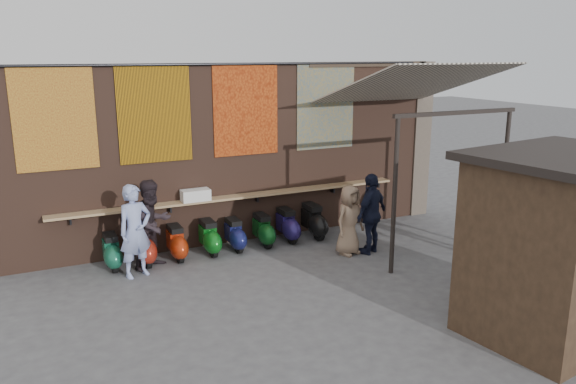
% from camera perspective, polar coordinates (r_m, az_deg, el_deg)
% --- Properties ---
extents(ground, '(70.00, 70.00, 0.00)m').
position_cam_1_polar(ground, '(10.84, -0.65, -8.91)').
color(ground, '#474749').
rests_on(ground, ground).
extents(brick_wall, '(10.00, 0.40, 4.00)m').
position_cam_1_polar(brick_wall, '(12.69, -5.84, 3.84)').
color(brick_wall, brown).
rests_on(brick_wall, ground).
extents(pier_right, '(0.50, 0.50, 4.00)m').
position_cam_1_polar(pier_right, '(15.22, 12.97, 5.24)').
color(pier_right, '#4C4238').
rests_on(pier_right, ground).
extents(eating_counter, '(8.00, 0.32, 0.05)m').
position_cam_1_polar(eating_counter, '(12.54, -5.16, -0.48)').
color(eating_counter, '#9E7A51').
rests_on(eating_counter, brick_wall).
extents(shelf_box, '(0.61, 0.30, 0.25)m').
position_cam_1_polar(shelf_box, '(12.18, -9.37, -0.32)').
color(shelf_box, white).
rests_on(shelf_box, eating_counter).
extents(tapestry_redgold, '(1.50, 0.02, 2.00)m').
position_cam_1_polar(tapestry_redgold, '(11.62, -22.63, 6.90)').
color(tapestry_redgold, maroon).
rests_on(tapestry_redgold, brick_wall).
extents(tapestry_sun, '(1.50, 0.02, 2.00)m').
position_cam_1_polar(tapestry_sun, '(11.87, -13.40, 7.72)').
color(tapestry_sun, orange).
rests_on(tapestry_sun, brick_wall).
extents(tapestry_orange, '(1.50, 0.02, 2.00)m').
position_cam_1_polar(tapestry_orange, '(12.45, -4.29, 8.33)').
color(tapestry_orange, '#B84A17').
rests_on(tapestry_orange, brick_wall).
extents(tapestry_multi, '(1.50, 0.02, 2.00)m').
position_cam_1_polar(tapestry_multi, '(13.30, 3.85, 8.69)').
color(tapestry_multi, '#21517A').
rests_on(tapestry_multi, brick_wall).
extents(hang_rail, '(9.50, 0.06, 0.06)m').
position_cam_1_polar(hang_rail, '(12.28, -5.70, 12.80)').
color(hang_rail, black).
rests_on(hang_rail, brick_wall).
extents(scooter_stool_0, '(0.33, 0.74, 0.70)m').
position_cam_1_polar(scooter_stool_0, '(11.78, -17.47, -5.84)').
color(scooter_stool_0, '#186245').
rests_on(scooter_stool_0, ground).
extents(scooter_stool_1, '(0.36, 0.81, 0.77)m').
position_cam_1_polar(scooter_stool_1, '(11.85, -14.38, -5.35)').
color(scooter_stool_1, '#A42515').
rests_on(scooter_stool_1, ground).
extents(scooter_stool_2, '(0.34, 0.75, 0.71)m').
position_cam_1_polar(scooter_stool_2, '(11.98, -11.27, -5.11)').
color(scooter_stool_2, '#B02C0D').
rests_on(scooter_stool_2, ground).
extents(scooter_stool_3, '(0.35, 0.77, 0.73)m').
position_cam_1_polar(scooter_stool_3, '(12.17, -8.00, -4.62)').
color(scooter_stool_3, '#0E6318').
rests_on(scooter_stool_3, ground).
extents(scooter_stool_4, '(0.33, 0.73, 0.69)m').
position_cam_1_polar(scooter_stool_4, '(12.34, -5.43, -4.37)').
color(scooter_stool_4, '#15194F').
rests_on(scooter_stool_4, ground).
extents(scooter_stool_5, '(0.33, 0.74, 0.71)m').
position_cam_1_polar(scooter_stool_5, '(12.58, -2.54, -3.92)').
color(scooter_stool_5, '#0D4417').
rests_on(scooter_stool_5, ground).
extents(scooter_stool_6, '(0.35, 0.78, 0.74)m').
position_cam_1_polar(scooter_stool_6, '(12.88, -0.07, -3.40)').
color(scooter_stool_6, '#211752').
rests_on(scooter_stool_6, ground).
extents(scooter_stool_7, '(0.37, 0.82, 0.78)m').
position_cam_1_polar(scooter_stool_7, '(13.12, 2.61, -2.99)').
color(scooter_stool_7, black).
rests_on(scooter_stool_7, ground).
extents(diner_left, '(0.76, 0.61, 1.82)m').
position_cam_1_polar(diner_left, '(11.11, -15.25, -3.85)').
color(diner_left, '#91A0D4').
rests_on(diner_left, ground).
extents(diner_right, '(1.10, 1.03, 1.81)m').
position_cam_1_polar(diner_right, '(11.49, -13.58, -3.19)').
color(diner_right, black).
rests_on(diner_right, ground).
extents(shopper_navy, '(1.11, 0.83, 1.76)m').
position_cam_1_polar(shopper_navy, '(12.10, 8.47, -2.19)').
color(shopper_navy, black).
rests_on(shopper_navy, ground).
extents(shopper_grey, '(1.16, 0.71, 1.74)m').
position_cam_1_polar(shopper_grey, '(12.57, 18.63, -2.22)').
color(shopper_grey, '#4C4D51').
rests_on(shopper_grey, ground).
extents(shopper_tan, '(0.85, 0.68, 1.51)m').
position_cam_1_polar(shopper_tan, '(12.02, 6.26, -2.86)').
color(shopper_tan, '#8E725A').
rests_on(shopper_tan, ground).
extents(market_stall, '(2.74, 2.22, 2.70)m').
position_cam_1_polar(market_stall, '(9.40, 25.73, -5.22)').
color(market_stall, black).
rests_on(market_stall, ground).
extents(stall_roof, '(3.08, 2.54, 0.12)m').
position_cam_1_polar(stall_roof, '(9.07, 26.67, 3.24)').
color(stall_roof, black).
rests_on(stall_roof, market_stall).
extents(stall_sign, '(1.19, 0.22, 0.50)m').
position_cam_1_polar(stall_sign, '(9.72, 21.25, -0.43)').
color(stall_sign, gold).
rests_on(stall_sign, market_stall).
extents(stall_shelf, '(2.06, 0.41, 0.06)m').
position_cam_1_polar(stall_shelf, '(9.99, 20.76, -5.84)').
color(stall_shelf, '#473321').
rests_on(stall_shelf, market_stall).
extents(awning_canvas, '(3.20, 3.28, 0.97)m').
position_cam_1_polar(awning_canvas, '(12.61, 12.33, 10.63)').
color(awning_canvas, beige).
rests_on(awning_canvas, brick_wall).
extents(awning_ledger, '(3.30, 0.08, 0.12)m').
position_cam_1_polar(awning_ledger, '(13.89, 8.32, 12.73)').
color(awning_ledger, '#33261C').
rests_on(awning_ledger, brick_wall).
extents(awning_header, '(3.00, 0.08, 0.08)m').
position_cam_1_polar(awning_header, '(11.50, 16.80, 7.71)').
color(awning_header, black).
rests_on(awning_header, awning_post_left).
extents(awning_post_left, '(0.09, 0.09, 3.10)m').
position_cam_1_polar(awning_post_left, '(10.88, 10.76, -0.46)').
color(awning_post_left, black).
rests_on(awning_post_left, ground).
extents(awning_post_right, '(0.09, 0.09, 3.10)m').
position_cam_1_polar(awning_post_right, '(12.71, 21.01, 0.92)').
color(awning_post_right, black).
rests_on(awning_post_right, ground).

